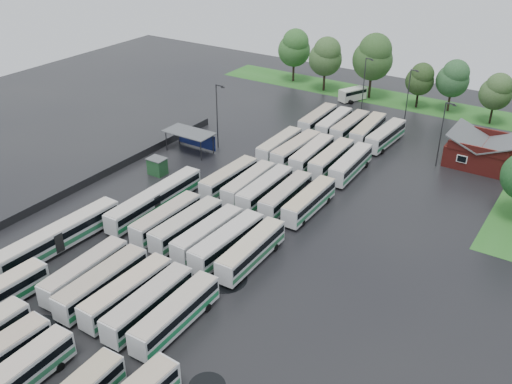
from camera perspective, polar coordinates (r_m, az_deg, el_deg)
The scene contains 48 objects.
ground at distance 70.38m, azimuth -6.74°, elevation -5.27°, with size 160.00×160.00×0.00m, color black.
brick_building at distance 95.65m, azimuth 21.65°, elevation 3.59°, with size 10.07×8.60×5.39m.
wash_shed at distance 93.75m, azimuth -6.54°, elevation 5.75°, with size 8.20×4.20×3.58m.
utility_hut at distance 87.41m, azimuth -9.84°, elevation 2.57°, with size 2.70×2.20×2.62m.
grass_strip_north at distance 121.40m, azimuth 13.90°, elevation 8.92°, with size 80.00×10.00×0.01m, color #296921.
west_fence at distance 88.81m, azimuth -14.66°, elevation 1.94°, with size 0.10×50.00×1.20m, color #2D2D30.
bus_r0c2 at distance 55.17m, azimuth -22.85°, elevation -16.67°, with size 2.55×11.08×3.07m.
bus_r1c0 at distance 65.21m, azimuth -16.72°, elevation -7.65°, with size 2.74×11.20×3.10m.
bus_r1c1 at distance 62.99m, azimuth -15.13°, elevation -8.75°, with size 2.61×11.55×3.21m.
bus_r1c2 at distance 61.14m, azimuth -12.75°, elevation -9.73°, with size 2.61×11.37×3.15m.
bus_r1c3 at distance 59.24m, azimuth -10.67°, elevation -10.89°, with size 2.56×11.38×3.16m.
bus_r1c4 at distance 57.59m, azimuth -8.02°, elevation -11.98°, with size 2.64×11.37×3.15m.
bus_r2c0 at distance 72.78m, azimuth -8.95°, elevation -2.63°, with size 2.51×11.05×3.07m.
bus_r2c1 at distance 70.95m, azimuth -6.93°, elevation -3.31°, with size 2.82×11.42×3.16m.
bus_r2c2 at distance 69.01m, azimuth -4.83°, elevation -4.21°, with size 2.71×11.24×3.11m.
bus_r2c3 at distance 67.32m, azimuth -2.90°, elevation -4.99°, with size 2.89×11.72×3.24m.
bus_r2c4 at distance 65.81m, azimuth -0.47°, elevation -5.85°, with size 2.67×11.47×3.18m.
bus_r3c0 at distance 81.90m, azimuth -2.70°, elevation 1.43°, with size 2.69×11.11×3.07m.
bus_r3c1 at distance 80.22m, azimuth -0.73°, elevation 0.85°, with size 2.62×11.06×3.06m.
bus_r3c2 at distance 78.69m, azimuth 0.93°, elevation 0.31°, with size 2.52×11.40×3.17m.
bus_r3c3 at distance 77.25m, azimuth 3.01°, elevation -0.34°, with size 2.67×11.16×3.09m.
bus_r3c4 at distance 76.09m, azimuth 5.34°, elevation -0.91°, with size 2.44×11.11×3.09m.
bus_r4c0 at distance 92.40m, azimuth 2.36°, elevation 4.69°, with size 2.51×11.02×3.06m.
bus_r4c1 at distance 90.72m, azimuth 4.04°, elevation 4.25°, with size 2.78×11.71×3.24m.
bus_r4c2 at distance 89.36m, azimuth 5.61°, elevation 3.77°, with size 2.91×11.54×3.19m.
bus_r4c3 at distance 88.24m, azimuth 7.57°, elevation 3.32°, with size 2.62×11.52×3.19m.
bus_r4c4 at distance 86.93m, azimuth 9.46°, elevation 2.77°, with size 2.86×11.51×3.18m.
bus_r5c0 at distance 103.51m, azimuth 6.19°, elevation 7.24°, with size 2.71×11.28×3.12m.
bus_r5c1 at distance 102.18m, azimuth 7.80°, elevation 6.83°, with size 2.83×11.14×3.08m.
bus_r5c2 at distance 100.98m, azimuth 9.37°, elevation 6.47°, with size 2.41×11.25×3.13m.
bus_r5c3 at distance 99.89m, azimuth 11.13°, elevation 6.09°, with size 3.04×11.70×3.22m.
bus_r5c4 at distance 98.35m, azimuth 12.83°, elevation 5.51°, with size 2.87×11.29×3.12m.
artic_bus_west_b at distance 77.36m, azimuth -10.05°, elevation -0.72°, with size 2.42×16.67×3.09m.
artic_bus_west_c at distance 72.14m, azimuth -19.13°, elevation -4.24°, with size 3.05×17.16×3.17m.
minibus at distance 118.83m, azimuth 9.64°, elevation 9.65°, with size 4.33×6.16×2.53m.
tree_north_0 at distance 128.25m, azimuth 3.88°, elevation 14.22°, with size 7.07×7.07×11.71m.
tree_north_1 at distance 122.38m, azimuth 7.01°, elevation 13.33°, with size 6.97×6.97×11.55m.
tree_north_2 at distance 118.99m, azimuth 11.66°, elevation 13.12°, with size 8.06×8.06×13.36m.
tree_north_3 at distance 116.30m, azimuth 16.13°, elevation 10.82°, with size 5.47×5.47×9.05m.
tree_north_4 at distance 115.82m, azimuth 19.16°, elevation 10.70°, with size 6.20×6.20×10.26m.
tree_north_5 at distance 112.22m, azimuth 22.94°, elevation 9.26°, with size 5.80×5.80×9.61m.
lamp_post_ne at distance 91.12m, azimuth 18.16°, elevation 5.91°, with size 1.62×0.31×10.49m.
lamp_post_nw at distance 93.44m, azimuth -3.86°, elevation 8.01°, with size 1.68×0.33×10.93m.
lamp_post_back_w at distance 112.60m, azimuth 10.82°, elevation 10.93°, with size 1.57×0.31×10.22m.
lamp_post_back_e at distance 108.78m, azimuth 15.05°, elevation 9.70°, with size 1.50×0.29×9.77m.
puddle_0 at distance 61.60m, azimuth -21.24°, elevation -12.97°, with size 5.29×5.29×0.01m, color black.
puddle_2 at distance 79.74m, azimuth -10.49°, elevation -1.23°, with size 5.30×5.30×0.01m, color black.
puddle_3 at distance 64.29m, azimuth -3.15°, elevation -8.74°, with size 5.10×5.10×0.01m, color black.
Camera 1 is at (38.63, -44.26, 38.76)m, focal length 40.00 mm.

